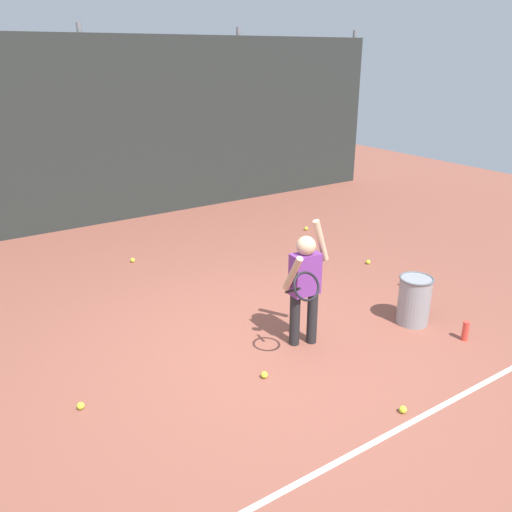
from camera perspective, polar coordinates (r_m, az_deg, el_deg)
name	(u,v)px	position (r m, az deg, el deg)	size (l,w,h in m)	color
ground_plane	(272,355)	(5.47, 1.78, -10.73)	(20.00, 20.00, 0.00)	brown
court_line_baseline	(380,439)	(4.57, 13.36, -18.78)	(9.00, 0.05, 0.00)	white
back_fence_windscreen	(92,134)	(9.60, -17.39, 12.55)	(12.34, 0.08, 3.19)	#282D2B
fence_post_2	(90,129)	(9.65, -17.55, 13.03)	(0.09, 0.09, 3.34)	slate
fence_post_3	(240,118)	(10.89, -1.80, 14.80)	(0.09, 0.09, 3.34)	slate
fence_post_4	(350,109)	(12.73, 10.21, 15.44)	(0.09, 0.09, 3.34)	slate
tennis_player	(305,281)	(5.35, 5.34, -2.77)	(0.74, 0.57, 1.35)	#232326
ball_hopper	(414,300)	(6.21, 16.81, -4.57)	(0.38, 0.38, 0.56)	gray
water_bottle	(465,331)	(6.11, 21.81, -7.56)	(0.07, 0.07, 0.22)	#D83F33
tennis_ball_0	(402,283)	(7.24, 15.55, -2.86)	(0.07, 0.07, 0.07)	#CCE033
tennis_ball_2	(133,260)	(7.95, -13.26, -0.44)	(0.07, 0.07, 0.07)	#CCE033
tennis_ball_3	(368,262)	(7.85, 12.10, -0.64)	(0.07, 0.07, 0.07)	#CCE033
tennis_ball_4	(306,229)	(9.18, 5.47, 2.99)	(0.07, 0.07, 0.07)	#CCE033
tennis_ball_5	(403,409)	(4.86, 15.67, -15.76)	(0.07, 0.07, 0.07)	#CCE033
tennis_ball_6	(264,375)	(5.12, 0.90, -12.79)	(0.07, 0.07, 0.07)	#CCE033
tennis_ball_7	(81,406)	(4.98, -18.52, -15.18)	(0.07, 0.07, 0.07)	#CCE033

